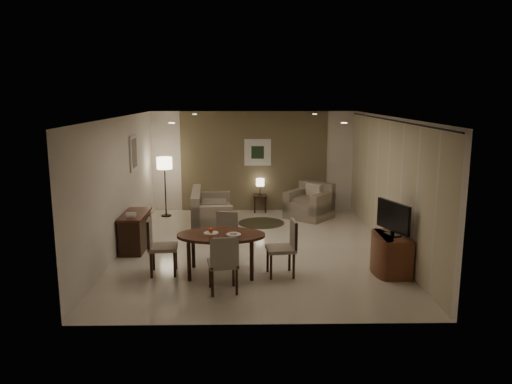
{
  "coord_description": "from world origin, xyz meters",
  "views": [
    {
      "loc": [
        -0.18,
        -9.94,
        3.15
      ],
      "look_at": [
        0.0,
        0.2,
        1.15
      ],
      "focal_mm": 35.0,
      "sensor_mm": 36.0,
      "label": 1
    }
  ],
  "objects_px": {
    "side_table": "(260,203)",
    "chair_near": "(223,263)",
    "dining_table": "(221,254)",
    "chair_far": "(224,237)",
    "chair_left": "(163,247)",
    "tv_cabinet": "(392,254)",
    "floor_lamp": "(165,187)",
    "sofa": "(212,209)",
    "chair_right": "(281,248)",
    "armchair": "(309,201)",
    "console_desk": "(135,231)"
  },
  "relations": [
    {
      "from": "sofa",
      "to": "floor_lamp",
      "type": "distance_m",
      "value": 1.69
    },
    {
      "from": "armchair",
      "to": "floor_lamp",
      "type": "distance_m",
      "value": 3.74
    },
    {
      "from": "chair_right",
      "to": "console_desk",
      "type": "bearing_deg",
      "value": -124.6
    },
    {
      "from": "chair_left",
      "to": "sofa",
      "type": "bearing_deg",
      "value": -16.0
    },
    {
      "from": "chair_far",
      "to": "tv_cabinet",
      "type": "bearing_deg",
      "value": -0.09
    },
    {
      "from": "tv_cabinet",
      "to": "chair_far",
      "type": "xyz_separation_m",
      "value": [
        -3.03,
        0.77,
        0.1
      ]
    },
    {
      "from": "chair_right",
      "to": "dining_table",
      "type": "bearing_deg",
      "value": -100.86
    },
    {
      "from": "side_table",
      "to": "chair_right",
      "type": "bearing_deg",
      "value": -87.21
    },
    {
      "from": "console_desk",
      "to": "armchair",
      "type": "bearing_deg",
      "value": 33.05
    },
    {
      "from": "console_desk",
      "to": "chair_left",
      "type": "height_order",
      "value": "chair_left"
    },
    {
      "from": "sofa",
      "to": "side_table",
      "type": "xyz_separation_m",
      "value": [
        1.2,
        1.49,
        -0.21
      ]
    },
    {
      "from": "dining_table",
      "to": "chair_left",
      "type": "relative_size",
      "value": 1.55
    },
    {
      "from": "chair_near",
      "to": "side_table",
      "type": "distance_m",
      "value": 5.6
    },
    {
      "from": "dining_table",
      "to": "armchair",
      "type": "height_order",
      "value": "armchair"
    },
    {
      "from": "tv_cabinet",
      "to": "side_table",
      "type": "height_order",
      "value": "tv_cabinet"
    },
    {
      "from": "chair_far",
      "to": "sofa",
      "type": "bearing_deg",
      "value": 113.39
    },
    {
      "from": "chair_right",
      "to": "chair_far",
      "type": "bearing_deg",
      "value": -135.36
    },
    {
      "from": "sofa",
      "to": "chair_left",
      "type": "bearing_deg",
      "value": 164.93
    },
    {
      "from": "chair_far",
      "to": "chair_left",
      "type": "distance_m",
      "value": 1.27
    },
    {
      "from": "tv_cabinet",
      "to": "chair_left",
      "type": "xyz_separation_m",
      "value": [
        -4.07,
        0.03,
        0.15
      ]
    },
    {
      "from": "dining_table",
      "to": "side_table",
      "type": "distance_m",
      "value": 4.81
    },
    {
      "from": "chair_left",
      "to": "side_table",
      "type": "bearing_deg",
      "value": -26.18
    },
    {
      "from": "chair_near",
      "to": "side_table",
      "type": "relative_size",
      "value": 2.07
    },
    {
      "from": "side_table",
      "to": "chair_near",
      "type": "bearing_deg",
      "value": -97.58
    },
    {
      "from": "side_table",
      "to": "tv_cabinet",
      "type": "bearing_deg",
      "value": -64.8
    },
    {
      "from": "chair_right",
      "to": "side_table",
      "type": "distance_m",
      "value": 4.84
    },
    {
      "from": "tv_cabinet",
      "to": "armchair",
      "type": "height_order",
      "value": "armchair"
    },
    {
      "from": "side_table",
      "to": "floor_lamp",
      "type": "height_order",
      "value": "floor_lamp"
    },
    {
      "from": "chair_near",
      "to": "dining_table",
      "type": "bearing_deg",
      "value": -94.46
    },
    {
      "from": "dining_table",
      "to": "chair_right",
      "type": "bearing_deg",
      "value": -4.9
    },
    {
      "from": "floor_lamp",
      "to": "dining_table",
      "type": "bearing_deg",
      "value": -68.76
    },
    {
      "from": "console_desk",
      "to": "floor_lamp",
      "type": "distance_m",
      "value": 2.84
    },
    {
      "from": "chair_right",
      "to": "floor_lamp",
      "type": "height_order",
      "value": "floor_lamp"
    },
    {
      "from": "dining_table",
      "to": "chair_far",
      "type": "relative_size",
      "value": 1.71
    },
    {
      "from": "chair_far",
      "to": "side_table",
      "type": "distance_m",
      "value": 4.07
    },
    {
      "from": "chair_near",
      "to": "side_table",
      "type": "xyz_separation_m",
      "value": [
        0.74,
        5.55,
        -0.25
      ]
    },
    {
      "from": "tv_cabinet",
      "to": "chair_near",
      "type": "height_order",
      "value": "chair_near"
    },
    {
      "from": "tv_cabinet",
      "to": "dining_table",
      "type": "xyz_separation_m",
      "value": [
        -3.04,
        0.01,
        0.01
      ]
    },
    {
      "from": "dining_table",
      "to": "chair_left",
      "type": "bearing_deg",
      "value": 178.8
    },
    {
      "from": "console_desk",
      "to": "dining_table",
      "type": "relative_size",
      "value": 0.77
    },
    {
      "from": "chair_near",
      "to": "chair_left",
      "type": "distance_m",
      "value": 1.37
    },
    {
      "from": "chair_near",
      "to": "chair_right",
      "type": "relative_size",
      "value": 0.97
    },
    {
      "from": "console_desk",
      "to": "sofa",
      "type": "xyz_separation_m",
      "value": [
        1.45,
        1.76,
        0.06
      ]
    },
    {
      "from": "chair_left",
      "to": "armchair",
      "type": "xyz_separation_m",
      "value": [
        3.07,
        4.0,
        -0.06
      ]
    },
    {
      "from": "tv_cabinet",
      "to": "floor_lamp",
      "type": "bearing_deg",
      "value": 137.56
    },
    {
      "from": "dining_table",
      "to": "floor_lamp",
      "type": "relative_size",
      "value": 1.0
    },
    {
      "from": "tv_cabinet",
      "to": "console_desk",
      "type": "bearing_deg",
      "value": 162.95
    },
    {
      "from": "chair_near",
      "to": "chair_left",
      "type": "height_order",
      "value": "chair_left"
    },
    {
      "from": "floor_lamp",
      "to": "sofa",
      "type": "bearing_deg",
      "value": -39.4
    },
    {
      "from": "tv_cabinet",
      "to": "chair_left",
      "type": "height_order",
      "value": "chair_left"
    }
  ]
}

